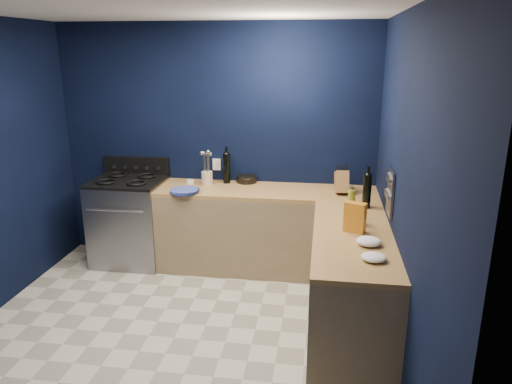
% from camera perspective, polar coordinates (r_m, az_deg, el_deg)
% --- Properties ---
extents(floor, '(3.50, 3.50, 0.02)m').
position_cam_1_polar(floor, '(4.22, -9.79, -16.93)').
color(floor, beige).
rests_on(floor, ground).
extents(ceiling, '(3.50, 3.50, 0.02)m').
position_cam_1_polar(ceiling, '(3.54, -12.01, 21.21)').
color(ceiling, silver).
rests_on(ceiling, ground).
extents(wall_back, '(3.50, 0.02, 2.60)m').
position_cam_1_polar(wall_back, '(5.32, -4.73, 5.67)').
color(wall_back, black).
rests_on(wall_back, ground).
extents(wall_right, '(0.02, 3.50, 2.60)m').
position_cam_1_polar(wall_right, '(3.53, 17.42, -0.75)').
color(wall_right, black).
rests_on(wall_right, ground).
extents(wall_front, '(3.50, 0.02, 2.60)m').
position_cam_1_polar(wall_front, '(2.20, -25.86, -12.43)').
color(wall_front, black).
rests_on(wall_front, ground).
extents(cab_back, '(2.30, 0.63, 0.86)m').
position_cam_1_polar(cab_back, '(5.15, 1.24, -4.73)').
color(cab_back, '#887253').
rests_on(cab_back, floor).
extents(top_back, '(2.30, 0.63, 0.04)m').
position_cam_1_polar(top_back, '(5.00, 1.28, 0.07)').
color(top_back, brown).
rests_on(top_back, cab_back).
extents(cab_right, '(0.63, 1.67, 0.86)m').
position_cam_1_polar(cab_right, '(4.08, 11.15, -11.10)').
color(cab_right, '#887253').
rests_on(cab_right, floor).
extents(top_right, '(0.63, 1.67, 0.04)m').
position_cam_1_polar(top_right, '(3.89, 11.52, -5.22)').
color(top_right, brown).
rests_on(top_right, cab_right).
extents(gas_range, '(0.76, 0.66, 0.92)m').
position_cam_1_polar(gas_range, '(5.51, -14.80, -3.51)').
color(gas_range, gray).
rests_on(gas_range, floor).
extents(oven_door, '(0.59, 0.02, 0.42)m').
position_cam_1_polar(oven_door, '(5.25, -16.11, -4.77)').
color(oven_door, black).
rests_on(oven_door, gas_range).
extents(cooktop, '(0.76, 0.66, 0.03)m').
position_cam_1_polar(cooktop, '(5.37, -15.17, 1.25)').
color(cooktop, black).
rests_on(cooktop, gas_range).
extents(backguard, '(0.76, 0.06, 0.20)m').
position_cam_1_polar(backguard, '(5.61, -14.07, 3.10)').
color(backguard, black).
rests_on(backguard, gas_range).
extents(spice_panel, '(0.02, 0.28, 0.38)m').
position_cam_1_polar(spice_panel, '(4.08, 15.78, -0.05)').
color(spice_panel, gray).
rests_on(spice_panel, wall_right).
extents(wall_outlet, '(0.09, 0.02, 0.13)m').
position_cam_1_polar(wall_outlet, '(5.34, -4.73, 3.31)').
color(wall_outlet, white).
rests_on(wall_outlet, wall_back).
extents(plate_stack, '(0.38, 0.38, 0.04)m').
position_cam_1_polar(plate_stack, '(4.94, -8.59, 0.12)').
color(plate_stack, '#334296').
rests_on(plate_stack, top_back).
extents(ramekin, '(0.08, 0.08, 0.03)m').
position_cam_1_polar(ramekin, '(5.30, -7.88, 1.29)').
color(ramekin, white).
rests_on(ramekin, top_back).
extents(utensil_crock, '(0.14, 0.14, 0.15)m').
position_cam_1_polar(utensil_crock, '(5.18, -5.88, 1.66)').
color(utensil_crock, beige).
rests_on(utensil_crock, top_back).
extents(wine_bottle_back, '(0.11, 0.11, 0.33)m').
position_cam_1_polar(wine_bottle_back, '(5.22, -3.54, 2.83)').
color(wine_bottle_back, black).
rests_on(wine_bottle_back, top_back).
extents(lemon_basket, '(0.28, 0.28, 0.08)m').
position_cam_1_polar(lemon_basket, '(5.26, -1.12, 1.61)').
color(lemon_basket, black).
rests_on(lemon_basket, top_back).
extents(knife_block, '(0.15, 0.28, 0.28)m').
position_cam_1_polar(knife_block, '(4.93, 10.20, 1.17)').
color(knife_block, brown).
rests_on(knife_block, top_back).
extents(wine_bottle_right, '(0.09, 0.09, 0.32)m').
position_cam_1_polar(wine_bottle_right, '(4.50, 13.14, 0.07)').
color(wine_bottle_right, black).
rests_on(wine_bottle_right, top_right).
extents(oil_bottle, '(0.08, 0.08, 0.27)m').
position_cam_1_polar(oil_bottle, '(4.15, 11.34, -1.55)').
color(oil_bottle, olive).
rests_on(oil_bottle, top_right).
extents(spice_jar_near, '(0.05, 0.05, 0.10)m').
position_cam_1_polar(spice_jar_near, '(4.07, 12.56, -3.24)').
color(spice_jar_near, olive).
rests_on(spice_jar_near, top_right).
extents(spice_jar_far, '(0.05, 0.05, 0.09)m').
position_cam_1_polar(spice_jar_far, '(4.16, 10.78, -2.74)').
color(spice_jar_far, olive).
rests_on(spice_jar_far, top_right).
extents(crouton_bag, '(0.18, 0.14, 0.25)m').
position_cam_1_polar(crouton_bag, '(3.89, 11.76, -2.99)').
color(crouton_bag, '#A50C14').
rests_on(crouton_bag, top_right).
extents(towel_front, '(0.22, 0.20, 0.07)m').
position_cam_1_polar(towel_front, '(3.68, 13.36, -5.78)').
color(towel_front, white).
rests_on(towel_front, top_right).
extents(towel_end, '(0.21, 0.20, 0.05)m').
position_cam_1_polar(towel_end, '(3.43, 13.91, -7.59)').
color(towel_end, white).
rests_on(towel_end, top_right).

